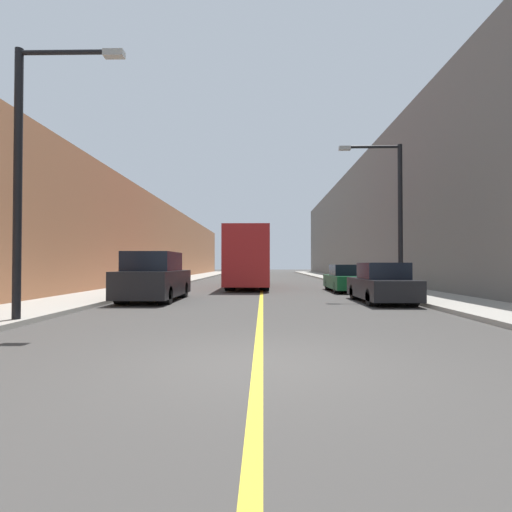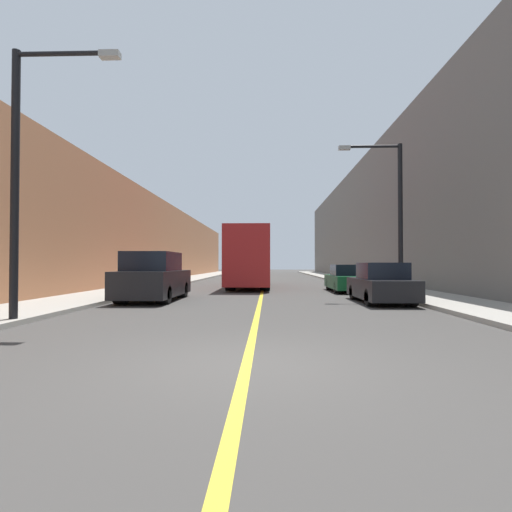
# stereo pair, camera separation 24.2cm
# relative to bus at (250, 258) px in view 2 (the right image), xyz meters

# --- Properties ---
(ground_plane) EXTENTS (200.00, 200.00, 0.00)m
(ground_plane) POSITION_rel_bus_xyz_m (0.82, -19.68, -1.90)
(ground_plane) COLOR #3F3D3A
(sidewalk_left) EXTENTS (3.01, 72.00, 0.14)m
(sidewalk_left) POSITION_rel_bus_xyz_m (-6.36, 10.32, -1.83)
(sidewalk_left) COLOR #9E998E
(sidewalk_left) RESTS_ON ground
(sidewalk_right) EXTENTS (3.01, 72.00, 0.14)m
(sidewalk_right) POSITION_rel_bus_xyz_m (8.00, 10.32, -1.83)
(sidewalk_right) COLOR #9E998E
(sidewalk_right) RESTS_ON ground
(building_row_left) EXTENTS (4.00, 72.00, 7.01)m
(building_row_left) POSITION_rel_bus_xyz_m (-9.87, 10.32, 1.60)
(building_row_left) COLOR #B2724C
(building_row_left) RESTS_ON ground
(building_row_right) EXTENTS (4.00, 72.00, 10.93)m
(building_row_right) POSITION_rel_bus_xyz_m (11.51, 10.32, 3.56)
(building_row_right) COLOR #66605B
(building_row_right) RESTS_ON ground
(road_center_line) EXTENTS (0.16, 72.00, 0.01)m
(road_center_line) POSITION_rel_bus_xyz_m (0.82, 10.32, -1.90)
(road_center_line) COLOR gold
(road_center_line) RESTS_ON ground
(bus) EXTENTS (2.48, 10.53, 3.58)m
(bus) POSITION_rel_bus_xyz_m (0.00, 0.00, 0.00)
(bus) COLOR #AD1E1E
(bus) RESTS_ON ground
(parked_suv_left) EXTENTS (2.05, 4.90, 1.97)m
(parked_suv_left) POSITION_rel_bus_xyz_m (-3.52, -9.51, -0.99)
(parked_suv_left) COLOR black
(parked_suv_left) RESTS_ON ground
(car_right_near) EXTENTS (1.75, 4.28, 1.54)m
(car_right_near) POSITION_rel_bus_xyz_m (5.46, -10.16, -1.21)
(car_right_near) COLOR black
(car_right_near) RESTS_ON ground
(car_right_mid) EXTENTS (1.75, 4.47, 1.46)m
(car_right_mid) POSITION_rel_bus_xyz_m (5.35, -4.07, -1.24)
(car_right_mid) COLOR #145128
(car_right_mid) RESTS_ON ground
(street_lamp_left) EXTENTS (2.72, 0.24, 6.69)m
(street_lamp_left) POSITION_rel_bus_xyz_m (-4.89, -15.92, 2.12)
(street_lamp_left) COLOR black
(street_lamp_left) RESTS_ON sidewalk_left
(street_lamp_right) EXTENTS (2.72, 0.24, 6.50)m
(street_lamp_right) POSITION_rel_bus_xyz_m (6.52, -8.42, 2.02)
(street_lamp_right) COLOR black
(street_lamp_right) RESTS_ON sidewalk_right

